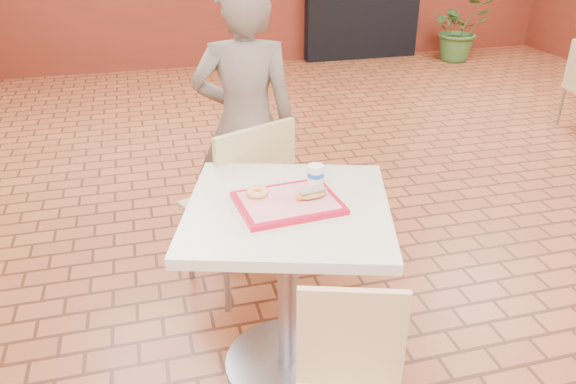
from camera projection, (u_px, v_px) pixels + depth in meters
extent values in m
cube|color=brown|center=(467.00, 251.00, 3.49)|extent=(8.00, 10.00, 0.01)
cube|color=#5E1F12|center=(275.00, 24.00, 7.55)|extent=(8.00, 0.04, 1.00)
cube|color=beige|center=(288.00, 210.00, 2.25)|extent=(0.81, 0.81, 0.04)
cylinder|color=gray|center=(288.00, 296.00, 2.44)|extent=(0.09, 0.09, 0.81)
cylinder|color=gray|center=(288.00, 362.00, 2.62)|extent=(0.58, 0.58, 0.03)
cube|color=#D8B881|center=(351.00, 338.00, 1.91)|extent=(0.36, 0.14, 0.41)
cube|color=tan|center=(235.00, 208.00, 3.01)|extent=(0.60, 0.60, 0.04)
cube|color=tan|center=(256.00, 176.00, 2.75)|extent=(0.43, 0.21, 0.50)
cylinder|color=gray|center=(246.00, 222.00, 3.37)|extent=(0.03, 0.03, 0.44)
cylinder|color=gray|center=(189.00, 244.00, 3.15)|extent=(0.03, 0.03, 0.44)
cylinder|color=gray|center=(286.00, 250.00, 3.10)|extent=(0.03, 0.03, 0.44)
cylinder|color=gray|center=(227.00, 276.00, 2.88)|extent=(0.03, 0.03, 0.44)
imported|color=#6A5F52|center=(246.00, 125.00, 3.19)|extent=(0.64, 0.48, 1.61)
cube|color=#B70D25|center=(288.00, 203.00, 2.23)|extent=(0.40, 0.31, 0.02)
cube|color=#E18585|center=(288.00, 200.00, 2.23)|extent=(0.35, 0.27, 0.00)
torus|color=#F0AE57|center=(257.00, 192.00, 2.26)|extent=(0.11, 0.11, 0.03)
ellipsoid|color=gold|center=(312.00, 194.00, 2.23)|extent=(0.13, 0.08, 0.03)
cube|color=beige|center=(312.00, 190.00, 2.23)|extent=(0.12, 0.07, 0.01)
ellipsoid|color=#C1671A|center=(299.00, 198.00, 2.22)|extent=(0.03, 0.03, 0.02)
cylinder|color=white|center=(315.00, 175.00, 2.33)|extent=(0.07, 0.07, 0.09)
cylinder|color=blue|center=(316.00, 174.00, 2.33)|extent=(0.07, 0.07, 0.02)
cylinder|color=gray|center=(561.00, 106.00, 5.44)|extent=(0.03, 0.03, 0.37)
imported|color=#315622|center=(459.00, 29.00, 7.64)|extent=(0.77, 0.67, 0.85)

